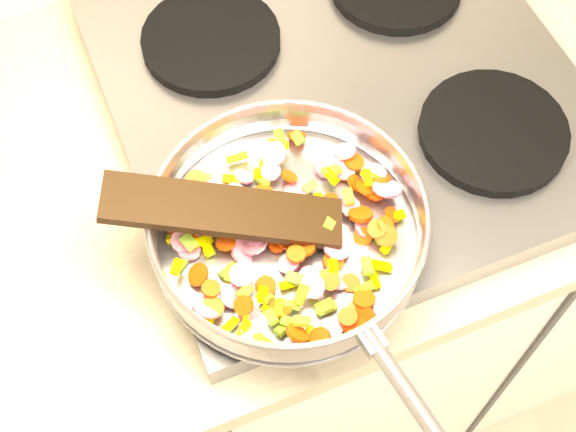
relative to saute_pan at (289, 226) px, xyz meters
name	(u,v)px	position (x,y,z in m)	size (l,w,h in m)	color
cooktop	(346,97)	(0.16, 0.19, -0.07)	(0.60, 0.60, 0.04)	#939399
grate_fl	(289,204)	(0.02, 0.05, -0.04)	(0.19, 0.19, 0.02)	black
grate_fr	(493,131)	(0.30, 0.05, -0.04)	(0.19, 0.19, 0.02)	black
grate_bl	(211,40)	(0.02, 0.33, -0.04)	(0.19, 0.19, 0.02)	black
saute_pan	(289,226)	(0.00, 0.00, 0.00)	(0.36, 0.52, 0.06)	#9E9EA5
vegetable_heap	(287,237)	(0.00, -0.01, -0.01)	(0.29, 0.28, 0.05)	#FCF000
wooden_spatula	(223,211)	(-0.06, 0.04, 0.02)	(0.27, 0.06, 0.01)	black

